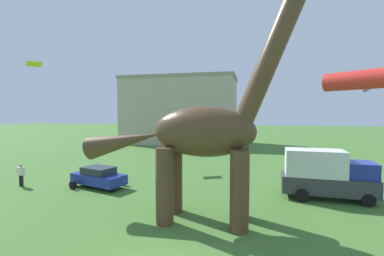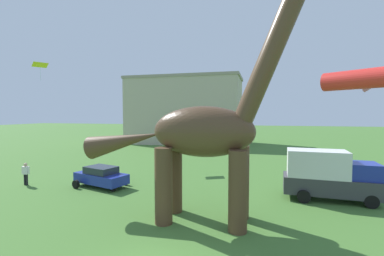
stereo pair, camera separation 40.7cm
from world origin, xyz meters
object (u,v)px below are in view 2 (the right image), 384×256
at_px(parked_sedan_left, 101,176).
at_px(kite_far_left, 173,123).
at_px(kite_mid_center, 40,65).
at_px(dinosaur_sculpture, 202,132).
at_px(parked_box_truck, 328,175).
at_px(person_strolling_adult, 373,176).
at_px(kite_near_high, 364,80).
at_px(person_watching_child, 26,172).

height_order(parked_sedan_left, kite_far_left, kite_far_left).
bearing_deg(kite_mid_center, dinosaur_sculpture, -27.60).
bearing_deg(parked_box_truck, person_strolling_adult, 44.33).
bearing_deg(kite_near_high, kite_far_left, 131.35).
xyz_separation_m(kite_mid_center, kite_far_left, (14.86, 0.85, -6.21)).
bearing_deg(parked_sedan_left, dinosaur_sculpture, -9.88).
height_order(parked_sedan_left, parked_box_truck, parked_box_truck).
xyz_separation_m(kite_near_high, kite_far_left, (-11.99, 13.63, -2.19)).
xyz_separation_m(parked_box_truck, kite_far_left, (-12.60, 6.20, 2.97)).
bearing_deg(kite_far_left, person_watching_child, -138.26).
xyz_separation_m(parked_sedan_left, person_strolling_adult, (19.68, 4.25, 0.23)).
distance_m(kite_mid_center, kite_far_left, 16.13).
height_order(parked_box_truck, person_strolling_adult, parked_box_truck).
relative_size(parked_box_truck, kite_far_left, 2.80).
distance_m(person_watching_child, kite_near_high, 22.68).
bearing_deg(dinosaur_sculpture, person_watching_child, 139.17).
bearing_deg(kite_mid_center, parked_box_truck, -11.02).
bearing_deg(kite_far_left, parked_box_truck, -26.20).
bearing_deg(kite_near_high, person_strolling_adult, 67.81).
xyz_separation_m(parked_sedan_left, kite_far_left, (3.34, 7.20, 3.81)).
bearing_deg(kite_far_left, kite_mid_center, -176.72).
relative_size(dinosaur_sculpture, person_strolling_adult, 7.51).
xyz_separation_m(dinosaur_sculpture, kite_far_left, (-5.46, 11.47, -0.03)).
bearing_deg(kite_far_left, kite_near_high, -48.65).
bearing_deg(dinosaur_sculpture, kite_mid_center, 123.78).
height_order(parked_sedan_left, kite_near_high, kite_near_high).
bearing_deg(dinosaur_sculpture, kite_far_left, 86.82).
height_order(kite_mid_center, kite_far_left, kite_mid_center).
bearing_deg(kite_near_high, dinosaur_sculpture, 161.76).
bearing_deg(kite_far_left, person_strolling_adult, -10.25).
height_order(parked_box_truck, kite_near_high, kite_near_high).
bearing_deg(parked_box_truck, kite_near_high, -91.19).
height_order(kite_mid_center, kite_near_high, kite_mid_center).
relative_size(dinosaur_sculpture, parked_sedan_left, 2.84).
distance_m(parked_box_truck, person_watching_child, 21.99).
distance_m(parked_sedan_left, person_strolling_adult, 20.13).
xyz_separation_m(dinosaur_sculpture, parked_box_truck, (7.14, 5.28, -3.00)).
bearing_deg(parked_box_truck, kite_mid_center, 172.45).
bearing_deg(kite_far_left, dinosaur_sculpture, -64.55).
distance_m(dinosaur_sculpture, kite_near_high, 7.21).
distance_m(person_strolling_adult, kite_mid_center, 32.78).
distance_m(parked_sedan_left, parked_box_truck, 15.99).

